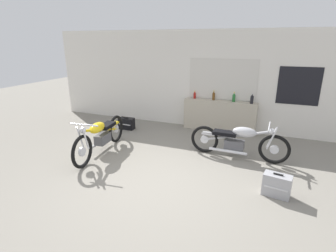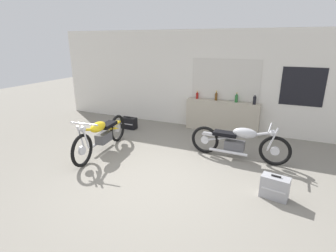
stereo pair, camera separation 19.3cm
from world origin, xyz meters
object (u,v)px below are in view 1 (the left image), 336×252
at_px(hard_case_black, 127,123).
at_px(bottle_left_center, 214,96).
at_px(bottle_right_center, 252,99).
at_px(motorcycle_yellow, 101,135).
at_px(motorcycle_silver, 238,140).
at_px(bottle_leftmost, 195,95).
at_px(bottle_center, 234,98).
at_px(hard_case_silver, 277,185).

bearing_deg(hard_case_black, bottle_left_center, 20.78).
height_order(bottle_right_center, hard_case_black, bottle_right_center).
bearing_deg(motorcycle_yellow, motorcycle_silver, 16.66).
bearing_deg(bottle_leftmost, motorcycle_yellow, -118.84).
distance_m(motorcycle_silver, motorcycle_yellow, 3.09).
relative_size(bottle_leftmost, motorcycle_yellow, 0.10).
relative_size(bottle_center, hard_case_silver, 0.56).
bearing_deg(bottle_leftmost, motorcycle_silver, -49.35).
xyz_separation_m(bottle_leftmost, motorcycle_yellow, (-1.45, -2.64, -0.55)).
distance_m(motorcycle_yellow, hard_case_black, 1.79).
xyz_separation_m(bottle_center, motorcycle_yellow, (-2.58, -2.61, -0.57)).
height_order(bottle_left_center, hard_case_silver, bottle_left_center).
bearing_deg(hard_case_silver, hard_case_black, 152.50).
height_order(bottle_center, motorcycle_yellow, bottle_center).
relative_size(bottle_right_center, hard_case_silver, 0.60).
bearing_deg(motorcycle_silver, hard_case_black, 165.56).
bearing_deg(hard_case_silver, motorcycle_silver, 122.35).
distance_m(bottle_left_center, hard_case_black, 2.65).
height_order(bottle_right_center, motorcycle_yellow, bottle_right_center).
xyz_separation_m(bottle_left_center, hard_case_black, (-2.36, -0.89, -0.83)).
relative_size(bottle_leftmost, bottle_left_center, 0.82).
bearing_deg(motorcycle_yellow, hard_case_silver, -6.22).
relative_size(bottle_right_center, hard_case_black, 0.61).
bearing_deg(bottle_left_center, motorcycle_silver, -61.55).
distance_m(bottle_center, hard_case_black, 3.16).
bearing_deg(hard_case_black, bottle_right_center, 13.47).
relative_size(bottle_left_center, bottle_right_center, 0.96).
height_order(hard_case_black, hard_case_silver, hard_case_silver).
xyz_separation_m(bottle_left_center, bottle_center, (0.57, -0.02, -0.00)).
relative_size(bottle_center, bottle_right_center, 0.94).
relative_size(bottle_left_center, motorcycle_yellow, 0.12).
bearing_deg(motorcycle_silver, bottle_leftmost, 130.65).
height_order(bottle_leftmost, hard_case_black, bottle_leftmost).
xyz_separation_m(bottle_right_center, hard_case_black, (-3.41, -0.82, -0.84)).
bearing_deg(bottle_left_center, motorcycle_yellow, -127.41).
distance_m(bottle_right_center, motorcycle_silver, 1.77).
distance_m(bottle_left_center, hard_case_silver, 3.61).
bearing_deg(motorcycle_silver, hard_case_silver, -57.65).
bearing_deg(hard_case_silver, bottle_right_center, 103.58).
distance_m(bottle_leftmost, hard_case_black, 2.17).
height_order(bottle_center, bottle_right_center, bottle_right_center).
bearing_deg(bottle_right_center, bottle_center, 172.72).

